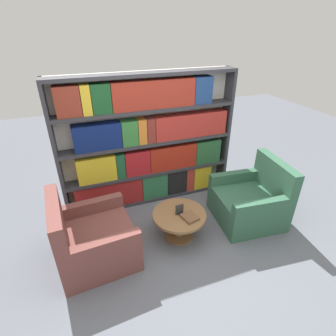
# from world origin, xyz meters

# --- Properties ---
(ground_plane) EXTENTS (14.00, 14.00, 0.00)m
(ground_plane) POSITION_xyz_m (0.00, 0.00, 0.00)
(ground_plane) COLOR slate
(bookshelf) EXTENTS (2.77, 0.30, 2.11)m
(bookshelf) POSITION_xyz_m (-0.01, 1.34, 1.02)
(bookshelf) COLOR silver
(bookshelf) RESTS_ON ground_plane
(armchair_left) EXTENTS (0.99, 0.98, 0.96)m
(armchair_left) POSITION_xyz_m (-1.08, 0.27, 0.31)
(armchair_left) COLOR brown
(armchair_left) RESTS_ON ground_plane
(armchair_right) EXTENTS (1.01, 1.00, 0.96)m
(armchair_right) POSITION_xyz_m (1.28, 0.27, 0.31)
(armchair_right) COLOR #336047
(armchair_right) RESTS_ON ground_plane
(coffee_table) EXTENTS (0.74, 0.74, 0.40)m
(coffee_table) POSITION_xyz_m (0.10, 0.27, 0.29)
(coffee_table) COLOR brown
(coffee_table) RESTS_ON ground_plane
(table_sign) EXTENTS (0.11, 0.06, 0.15)m
(table_sign) POSITION_xyz_m (0.10, 0.27, 0.47)
(table_sign) COLOR black
(table_sign) RESTS_ON coffee_table
(stray_book) EXTENTS (0.23, 0.25, 0.04)m
(stray_book) POSITION_xyz_m (0.19, 0.13, 0.42)
(stray_book) COLOR brown
(stray_book) RESTS_ON coffee_table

